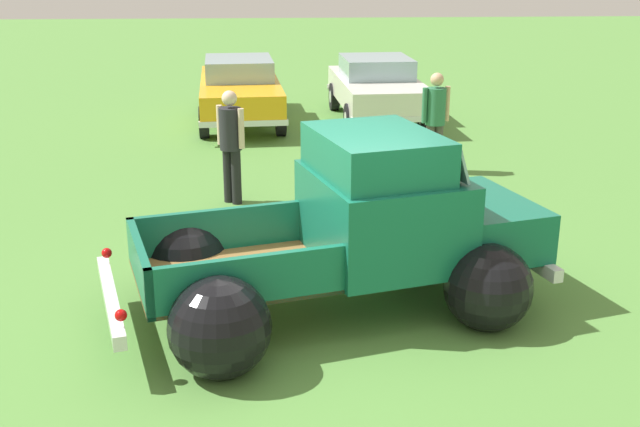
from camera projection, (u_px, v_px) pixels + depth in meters
ground_plane at (326, 308)px, 8.40m from camera, size 80.00×80.00×0.00m
vintage_pickup_truck at (360, 239)px, 8.28m from camera, size 4.96×3.65×1.96m
show_car_0 at (240, 88)px, 17.46m from camera, size 2.08×4.76×1.43m
show_car_1 at (377, 86)px, 17.65m from camera, size 1.99×4.33×1.43m
spectator_0 at (435, 116)px, 13.35m from camera, size 0.53×0.43×1.74m
spectator_1 at (231, 140)px, 11.66m from camera, size 0.48×0.48×1.74m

